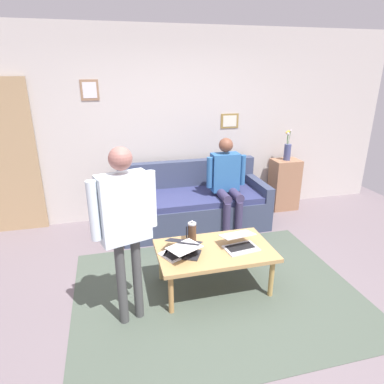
% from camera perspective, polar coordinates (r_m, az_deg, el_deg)
% --- Properties ---
extents(ground_plane, '(7.68, 7.68, 0.00)m').
position_cam_1_polar(ground_plane, '(3.50, 3.17, -17.42)').
color(ground_plane, slate).
extents(area_rug, '(2.81, 2.17, 0.01)m').
position_cam_1_polar(area_rug, '(3.56, 4.23, -16.62)').
color(area_rug, '#465145').
rests_on(area_rug, ground_plane).
extents(back_wall, '(7.04, 0.11, 2.70)m').
position_cam_1_polar(back_wall, '(4.97, -4.21, 11.09)').
color(back_wall, '#BEB5B0').
rests_on(back_wall, ground_plane).
extents(interior_door, '(0.82, 0.09, 2.05)m').
position_cam_1_polar(interior_door, '(5.05, -29.30, 4.92)').
color(interior_door, '#A3835C').
rests_on(interior_door, ground_plane).
extents(couch, '(2.03, 0.87, 0.88)m').
position_cam_1_polar(couch, '(4.79, 0.20, -2.24)').
color(couch, '#373F58').
rests_on(couch, ground_plane).
extents(coffee_table, '(1.15, 0.69, 0.45)m').
position_cam_1_polar(coffee_table, '(3.42, 3.87, -10.27)').
color(coffee_table, tan).
rests_on(coffee_table, ground_plane).
extents(laptop_left, '(0.36, 0.34, 0.14)m').
position_cam_1_polar(laptop_left, '(3.43, 8.11, -8.65)').
color(laptop_left, silver).
rests_on(laptop_left, coffee_table).
extents(laptop_center, '(0.42, 0.39, 0.14)m').
position_cam_1_polar(laptop_center, '(3.30, -1.54, -9.68)').
color(laptop_center, '#28282D').
rests_on(laptop_center, coffee_table).
extents(laptop_right, '(0.42, 0.43, 0.12)m').
position_cam_1_polar(laptop_right, '(3.26, -2.13, -10.02)').
color(laptop_right, silver).
rests_on(laptop_right, coffee_table).
extents(french_press, '(0.11, 0.09, 0.23)m').
position_cam_1_polar(french_press, '(3.50, 0.00, -6.74)').
color(french_press, '#4C3323').
rests_on(french_press, coffee_table).
extents(side_shelf, '(0.42, 0.32, 0.81)m').
position_cam_1_polar(side_shelf, '(5.54, 15.39, 1.26)').
color(side_shelf, '#96694C').
rests_on(side_shelf, ground_plane).
extents(flower_vase, '(0.11, 0.10, 0.47)m').
position_cam_1_polar(flower_vase, '(5.39, 15.91, 6.87)').
color(flower_vase, '#434977').
rests_on(flower_vase, side_shelf).
extents(person_standing, '(0.56, 0.29, 1.59)m').
position_cam_1_polar(person_standing, '(2.76, -11.38, -4.07)').
color(person_standing, '#434445').
rests_on(person_standing, ground_plane).
extents(person_seated, '(0.55, 0.51, 1.28)m').
position_cam_1_polar(person_seated, '(4.55, 5.93, 2.11)').
color(person_seated, '#383152').
rests_on(person_seated, ground_plane).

